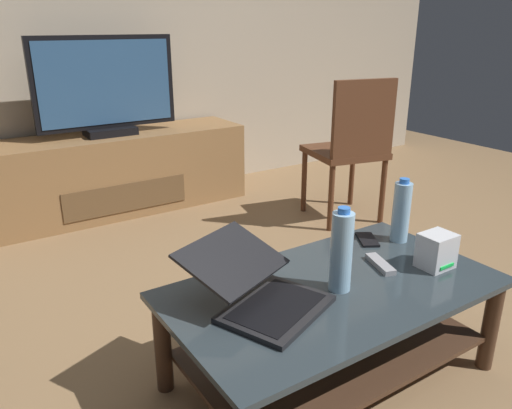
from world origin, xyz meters
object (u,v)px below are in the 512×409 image
Objects in this scene: media_cabinet at (114,173)px; coffee_table at (333,315)px; laptop at (258,288)px; water_bottle_near at (401,212)px; cell_phone at (367,240)px; tv_remote at (380,264)px; dining_chair at (352,144)px; router_box at (436,251)px; water_bottle_far at (341,251)px; television at (106,88)px.

coffee_table is at bearing -87.89° from media_cabinet.
water_bottle_near reaches higher than laptop.
tv_remote is (-0.13, -0.20, 0.01)m from cell_phone.
router_box is at bearing -120.74° from dining_chair.
tv_remote is (0.53, -0.03, -0.05)m from laptop.
coffee_table is 0.46m from router_box.
media_cabinet is 1.62m from dining_chair.
cell_phone is at bearing -129.99° from dining_chair.
coffee_table is 4.31× the size of water_bottle_near.
water_bottle_far is (-1.14, -1.15, 0.00)m from dining_chair.
dining_chair reaches higher than tv_remote.
coffee_table is 0.64× the size of media_cabinet.
coffee_table is at bearing -157.57° from tv_remote.
television reaches higher than router_box.
tv_remote is at bearing -81.47° from media_cabinet.
water_bottle_near is 0.18m from cell_phone.
cell_phone is at bearing 149.03° from water_bottle_near.
tv_remote is at bearing 9.56° from water_bottle_far.
laptop is 1.90× the size of water_bottle_near.
media_cabinet is 2.01m from cell_phone.
television is 1.62m from dining_chair.
laptop is at bearing 171.36° from coffee_table.
water_bottle_far reaches higher than coffee_table.
cell_phone is at bearing 14.50° from laptop.
water_bottle_far is at bearing -152.50° from tv_remote.
water_bottle_near is (0.49, 0.15, 0.25)m from coffee_table.
coffee_table is 8.35× the size of cell_phone.
tv_remote is (0.32, -2.13, -0.45)m from television.
dining_chair is at bearing 56.36° from water_bottle_near.
media_cabinet is at bearing 133.20° from cell_phone.
water_bottle_near is 0.91× the size of water_bottle_far.
laptop is 0.31m from water_bottle_far.
laptop reaches higher than media_cabinet.
tv_remote is at bearing 4.50° from coffee_table.
laptop reaches higher than cell_phone.
media_cabinet is 2.11m from water_bottle_near.
coffee_table is 0.27m from tv_remote.
media_cabinet reaches higher than cell_phone.
coffee_table is 3.91× the size of water_bottle_far.
television reaches higher than cell_phone.
water_bottle_far is (0.08, -2.17, -0.32)m from television.
router_box is 0.44× the size of water_bottle_far.
water_bottle_far is at bearing -134.76° from dining_chair.
router_box is at bearing -11.16° from laptop.
coffee_table is 1.25× the size of dining_chair.
router_box is 0.43m from water_bottle_far.
water_bottle_far is (-0.49, -0.17, 0.01)m from water_bottle_near.
cell_phone is (0.38, 0.24, -0.14)m from water_bottle_far.
laptop is 3.69× the size of cell_phone.
cell_phone is at bearing 97.08° from router_box.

